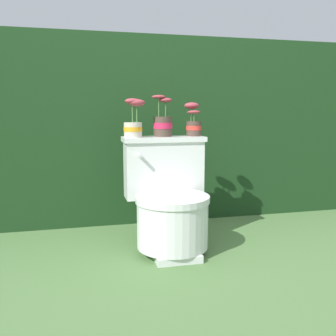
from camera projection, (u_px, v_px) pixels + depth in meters
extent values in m
plane|color=#4C703D|center=(173.00, 254.00, 2.17)|extent=(12.00, 12.00, 0.00)
cube|color=#193819|center=(142.00, 129.00, 3.06)|extent=(3.52, 0.78, 1.36)
cube|color=silver|center=(173.00, 250.00, 2.19)|extent=(0.25, 0.38, 0.04)
cylinder|color=silver|center=(173.00, 224.00, 2.16)|extent=(0.41, 0.41, 0.27)
cylinder|color=silver|center=(173.00, 199.00, 2.14)|extent=(0.43, 0.43, 0.04)
cube|color=silver|center=(164.00, 169.00, 2.34)|extent=(0.48, 0.17, 0.35)
cube|color=silver|center=(164.00, 139.00, 2.31)|extent=(0.51, 0.19, 0.03)
cylinder|color=silver|center=(140.00, 155.00, 2.18)|extent=(0.02, 0.05, 0.02)
cylinder|color=beige|center=(133.00, 130.00, 2.25)|extent=(0.11, 0.11, 0.09)
cylinder|color=orange|center=(133.00, 129.00, 2.25)|extent=(0.11, 0.11, 0.03)
cylinder|color=#332319|center=(133.00, 123.00, 2.24)|extent=(0.10, 0.10, 0.01)
cylinder|color=#4C753D|center=(132.00, 113.00, 2.21)|extent=(0.01, 0.01, 0.12)
ellipsoid|color=#93333D|center=(132.00, 101.00, 2.20)|extent=(0.09, 0.06, 0.03)
cylinder|color=#4C753D|center=(137.00, 114.00, 2.22)|extent=(0.01, 0.01, 0.10)
ellipsoid|color=#93333D|center=(137.00, 103.00, 2.21)|extent=(0.10, 0.07, 0.04)
cylinder|color=#47382D|center=(162.00, 127.00, 2.32)|extent=(0.12, 0.12, 0.12)
cylinder|color=#D1234C|center=(162.00, 126.00, 2.32)|extent=(0.12, 0.12, 0.04)
cylinder|color=#332319|center=(162.00, 118.00, 2.31)|extent=(0.11, 0.11, 0.01)
cylinder|color=#4C753D|center=(166.00, 109.00, 2.31)|extent=(0.01, 0.01, 0.09)
ellipsoid|color=#93333D|center=(166.00, 100.00, 2.31)|extent=(0.08, 0.06, 0.03)
cylinder|color=#4C753D|center=(159.00, 107.00, 2.30)|extent=(0.01, 0.01, 0.11)
ellipsoid|color=#93333D|center=(159.00, 97.00, 2.29)|extent=(0.09, 0.06, 0.02)
cylinder|color=#47382D|center=(194.00, 129.00, 2.37)|extent=(0.10, 0.10, 0.09)
cylinder|color=red|center=(194.00, 128.00, 2.37)|extent=(0.10, 0.10, 0.03)
cylinder|color=#332319|center=(194.00, 122.00, 2.36)|extent=(0.09, 0.09, 0.01)
cylinder|color=#4C753D|center=(192.00, 114.00, 2.39)|extent=(0.01, 0.01, 0.08)
ellipsoid|color=#93333D|center=(192.00, 106.00, 2.38)|extent=(0.10, 0.07, 0.04)
cylinder|color=#4C753D|center=(194.00, 117.00, 2.32)|extent=(0.01, 0.01, 0.05)
ellipsoid|color=#93333D|center=(194.00, 112.00, 2.32)|extent=(0.08, 0.06, 0.02)
cylinder|color=#4C753D|center=(191.00, 117.00, 2.35)|extent=(0.01, 0.01, 0.05)
ellipsoid|color=#93333D|center=(191.00, 112.00, 2.35)|extent=(0.06, 0.04, 0.02)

